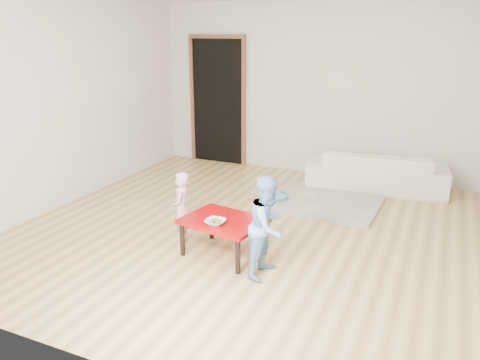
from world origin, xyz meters
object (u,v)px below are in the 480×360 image
Objects in this scene: red_table at (224,237)px; bowl at (215,222)px; basin at (275,199)px; child_pink at (181,209)px; sofa at (376,170)px; child_blue at (268,226)px.

red_table is 0.27m from bowl.
red_table is 1.63m from basin.
child_pink is at bearing 174.47° from red_table.
bowl reaches higher than basin.
child_pink reaches higher than sofa.
child_blue is (1.06, -0.23, 0.08)m from child_pink.
basin is (-0.58, 1.80, -0.42)m from child_blue.
red_table is at bearing 61.48° from child_pink.
bowl is 0.53× the size of basin.
red_table is 0.63m from child_blue.
basin is (-1.12, -1.11, -0.22)m from sofa.
sofa is at bearing 69.29° from bowl.
bowl is 0.25× the size of child_pink.
bowl is at bearing 93.84° from child_blue.
bowl is 1.81m from basin.
bowl is 0.20× the size of child_blue.
sofa is 3.13m from child_pink.
red_table is at bearing 78.22° from child_blue.
child_blue is at bearing -72.02° from basin.
basin is (0.48, 1.57, -0.34)m from child_pink.
child_blue is (0.55, -0.02, 0.07)m from bowl.
sofa is 3.09m from bowl.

